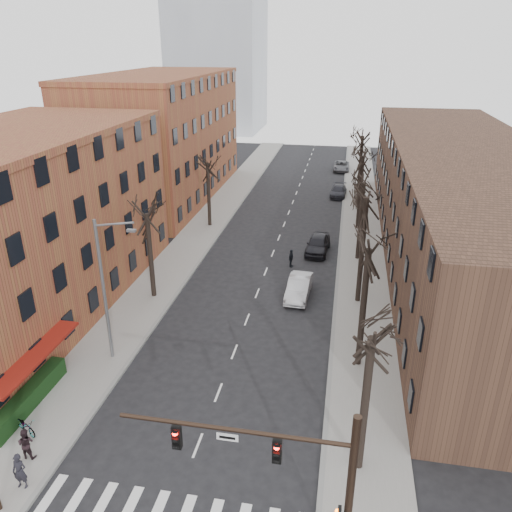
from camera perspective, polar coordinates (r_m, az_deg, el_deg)
The scene contains 25 objects.
sidewalk_left at distance 53.65m, azimuth -5.42°, elevation 3.88°, with size 4.00×90.00×0.15m, color gray.
sidewalk_right at distance 51.80m, azimuth 11.92°, elevation 2.74°, with size 4.00×90.00×0.15m, color gray.
building_left_near at distance 38.05m, azimuth -25.81°, elevation 2.75°, with size 12.00×26.00×12.00m, color brown.
building_left_far at distance 62.64m, azimuth -10.65°, elevation 12.99°, with size 12.00×28.00×14.00m, color brown.
building_right at distance 46.53m, azimuth 22.39°, elevation 5.50°, with size 12.00×50.00×10.00m, color #492F22.
awning_left at distance 30.75m, azimuth -23.12°, elevation -14.46°, with size 1.20×7.00×0.15m, color maroon.
hedge at distance 29.79m, azimuth -24.52°, elevation -14.51°, with size 0.80×6.00×1.00m, color #163512.
tree_right_a at distance 25.16m, azimuth 11.58°, elevation -22.64°, with size 5.20×5.20×10.00m, color black, non-canonical shape.
tree_right_b at distance 31.28m, azimuth 11.53°, elevation -12.10°, with size 5.20×5.20×10.80m, color black, non-canonical shape.
tree_right_c at distance 38.10m, azimuth 11.50°, elevation -5.16°, with size 5.20×5.20×11.60m, color black, non-canonical shape.
tree_right_d at distance 45.31m, azimuth 11.48°, elevation -0.38°, with size 5.20×5.20×10.00m, color black, non-canonical shape.
tree_right_e at distance 52.75m, azimuth 11.47°, elevation 3.07°, with size 5.20×5.20×10.80m, color black, non-canonical shape.
tree_right_f at distance 60.33m, azimuth 11.45°, elevation 5.67°, with size 5.20×5.20×11.60m, color black, non-canonical shape.
tree_left_a at distance 38.82m, azimuth -11.55°, elevation -4.60°, with size 5.20×5.20×9.50m, color black, non-canonical shape.
tree_left_b at distance 52.67m, azimuth -5.28°, elevation 3.42°, with size 5.20×5.20×9.50m, color black, non-canonical shape.
signal_mast_arm at distance 18.50m, azimuth 5.57°, elevation -23.76°, with size 8.14×0.30×7.20m.
streetlight at distance 29.93m, azimuth -16.80°, elevation -3.23°, with size 2.45×0.22×9.03m.
silver_sedan at distance 37.92m, azimuth 4.93°, elevation -3.59°, with size 1.61×4.62×1.52m, color #B7B9BF.
parked_car_near at distance 45.97m, azimuth 7.08°, elevation 1.38°, with size 1.92×4.76×1.62m, color black.
parked_car_mid at distance 63.47m, azimuth 9.41°, elevation 7.32°, with size 1.83×4.50×1.31m, color #212129.
parked_car_far at distance 76.57m, azimuth 9.74°, elevation 10.08°, with size 2.27×4.92×1.37m, color #57585E.
pedestrian_a at distance 25.31m, azimuth -25.39°, elevation -21.34°, with size 0.63×0.41×1.73m, color black.
pedestrian_b at distance 26.63m, azimuth -24.81°, elevation -18.86°, with size 0.77×0.60×1.58m, color black.
pedestrian_crossing at distance 42.77m, azimuth 4.03°, elevation -0.26°, with size 0.92×0.38×1.58m, color black.
bicycle at distance 28.20m, azimuth -24.81°, elevation -17.19°, with size 0.55×1.57×0.82m, color gray.
Camera 1 is at (6.10, -13.58, 17.94)m, focal length 35.00 mm.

